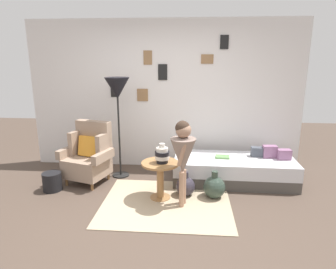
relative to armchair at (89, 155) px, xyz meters
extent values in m
plane|color=#4C3D33|center=(1.14, -1.11, -0.44)|extent=(12.00, 12.00, 0.00)
cube|color=silver|center=(1.14, 0.84, 0.86)|extent=(4.80, 0.10, 2.60)
cube|color=olive|center=(0.76, 0.79, 0.88)|extent=(0.19, 0.02, 0.22)
cube|color=gray|center=(0.76, 0.78, 0.88)|extent=(0.15, 0.01, 0.17)
cube|color=black|center=(0.24, 0.79, 0.93)|extent=(0.11, 0.02, 0.17)
cube|color=gray|center=(0.24, 0.78, 0.93)|extent=(0.08, 0.01, 0.13)
cube|color=olive|center=(1.87, 0.79, 1.49)|extent=(0.21, 0.02, 0.15)
cube|color=beige|center=(1.87, 0.78, 1.49)|extent=(0.16, 0.01, 0.12)
cube|color=black|center=(1.12, 0.79, 1.28)|extent=(0.16, 0.02, 0.27)
cube|color=#A1A19D|center=(1.12, 0.78, 1.28)|extent=(0.12, 0.01, 0.21)
cube|color=black|center=(2.15, 0.79, 1.77)|extent=(0.14, 0.02, 0.23)
cube|color=#B0B0A5|center=(2.15, 0.78, 1.77)|extent=(0.11, 0.01, 0.18)
cube|color=olive|center=(0.86, 0.79, 1.52)|extent=(0.15, 0.02, 0.24)
cube|color=slate|center=(0.86, 0.78, 1.52)|extent=(0.11, 0.01, 0.18)
cube|color=tan|center=(1.31, -0.68, -0.43)|extent=(1.76, 1.47, 0.01)
cylinder|color=olive|center=(-0.32, -0.21, -0.38)|extent=(0.04, 0.04, 0.12)
cylinder|color=olive|center=(0.14, -0.35, -0.38)|extent=(0.04, 0.04, 0.12)
cylinder|color=olive|center=(-0.18, 0.22, -0.38)|extent=(0.04, 0.04, 0.12)
cylinder|color=olive|center=(0.27, 0.08, -0.38)|extent=(0.04, 0.04, 0.12)
cube|color=gray|center=(-0.02, -0.07, -0.17)|extent=(0.74, 0.71, 0.30)
cube|color=gray|center=(0.05, 0.15, 0.26)|extent=(0.61, 0.31, 0.55)
cube|color=gray|center=(-0.24, 0.10, 0.17)|extent=(0.17, 0.32, 0.39)
cube|color=gray|center=(0.26, -0.05, 0.17)|extent=(0.17, 0.32, 0.39)
cube|color=gray|center=(-0.34, 0.01, 0.05)|extent=(0.23, 0.51, 0.14)
cube|color=gray|center=(0.29, -0.18, 0.05)|extent=(0.23, 0.51, 0.14)
cube|color=orange|center=(0.01, 0.03, 0.14)|extent=(0.39, 0.26, 0.33)
cube|color=#4C4742|center=(2.32, 0.16, -0.35)|extent=(1.91, 0.84, 0.18)
cube|color=silver|center=(2.32, 0.16, -0.15)|extent=(1.91, 0.84, 0.22)
cube|color=gray|center=(3.09, 0.16, 0.04)|extent=(0.21, 0.13, 0.16)
cube|color=gray|center=(2.89, 0.24, 0.06)|extent=(0.22, 0.13, 0.20)
cube|color=#474C56|center=(2.71, 0.28, 0.04)|extent=(0.21, 0.14, 0.15)
cylinder|color=#9E7042|center=(1.21, -0.53, -0.43)|extent=(0.29, 0.29, 0.02)
cylinder|color=#9E7042|center=(1.21, -0.53, -0.17)|extent=(0.10, 0.10, 0.49)
cylinder|color=#9E7042|center=(1.21, -0.53, 0.09)|extent=(0.53, 0.53, 0.03)
cylinder|color=black|center=(1.24, -0.54, 0.13)|extent=(0.16, 0.16, 0.05)
cylinder|color=silver|center=(1.24, -0.54, 0.18)|extent=(0.20, 0.20, 0.05)
cylinder|color=black|center=(1.24, -0.54, 0.24)|extent=(0.20, 0.20, 0.05)
cylinder|color=silver|center=(1.24, -0.54, 0.29)|extent=(0.16, 0.16, 0.05)
cylinder|color=silver|center=(1.24, -0.54, 0.35)|extent=(0.08, 0.08, 0.06)
cylinder|color=black|center=(0.44, 0.25, -0.43)|extent=(0.28, 0.28, 0.02)
cylinder|color=black|center=(0.44, 0.25, 0.36)|extent=(0.03, 0.03, 1.55)
cone|color=black|center=(0.44, 0.25, 1.05)|extent=(0.40, 0.40, 0.34)
cylinder|color=#A37A60|center=(1.52, -0.77, -0.19)|extent=(0.07, 0.07, 0.50)
cylinder|color=#A37A60|center=(1.54, -0.67, -0.19)|extent=(0.07, 0.07, 0.50)
cone|color=gray|center=(1.53, -0.72, 0.27)|extent=(0.34, 0.34, 0.48)
cylinder|color=gray|center=(1.53, -0.72, 0.43)|extent=(0.17, 0.17, 0.18)
cylinder|color=#A37A60|center=(1.52, -0.84, 0.34)|extent=(0.14, 0.08, 0.32)
cylinder|color=#A37A60|center=(1.58, -0.61, 0.34)|extent=(0.14, 0.08, 0.32)
sphere|color=#A37A60|center=(1.53, -0.72, 0.62)|extent=(0.20, 0.20, 0.20)
sphere|color=#38281E|center=(1.52, -0.72, 0.64)|extent=(0.19, 0.19, 0.19)
cube|color=#689958|center=(2.13, 0.16, -0.02)|extent=(0.23, 0.17, 0.03)
sphere|color=#332D38|center=(1.56, -0.41, -0.30)|extent=(0.28, 0.28, 0.28)
cylinder|color=#332D38|center=(1.56, -0.41, -0.12)|extent=(0.08, 0.08, 0.09)
sphere|color=#2D3D33|center=(1.97, -0.45, -0.28)|extent=(0.32, 0.32, 0.32)
cylinder|color=#2D3D33|center=(1.97, -0.45, -0.08)|extent=(0.09, 0.09, 0.09)
cylinder|color=black|center=(-0.45, -0.40, -0.30)|extent=(0.28, 0.28, 0.28)
camera|label=1|loc=(1.63, -4.37, 1.51)|focal=31.51mm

